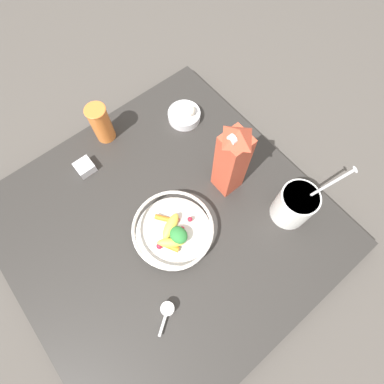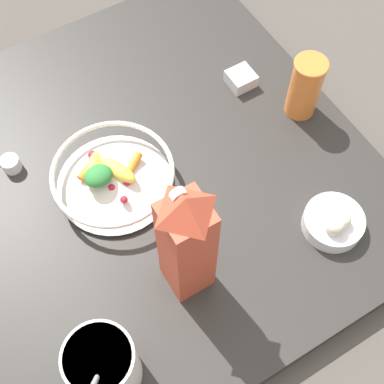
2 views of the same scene
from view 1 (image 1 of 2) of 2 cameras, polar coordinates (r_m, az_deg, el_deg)
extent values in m
plane|color=#4C4742|center=(0.96, -4.91, -6.64)|extent=(6.00, 6.00, 0.00)
cube|color=#2D2B28|center=(0.94, -5.02, -6.25)|extent=(0.90, 0.90, 0.05)
cylinder|color=silver|center=(0.91, -3.38, -7.68)|extent=(0.12, 0.12, 0.01)
cone|color=silver|center=(0.88, -3.47, -7.23)|extent=(0.23, 0.23, 0.04)
torus|color=silver|center=(0.86, -3.55, -6.85)|extent=(0.24, 0.24, 0.01)
ellipsoid|color=#EFD64C|center=(0.86, -4.10, -9.60)|extent=(0.07, 0.08, 0.03)
ellipsoid|color=#EFD64C|center=(0.87, -4.03, -6.48)|extent=(0.07, 0.09, 0.03)
cylinder|color=orange|center=(0.86, -3.79, -10.47)|extent=(0.04, 0.03, 0.02)
cylinder|color=orange|center=(0.88, -5.50, -5.37)|extent=(0.05, 0.05, 0.02)
sphere|color=red|center=(0.88, -0.39, -5.22)|extent=(0.01, 0.01, 0.01)
sphere|color=red|center=(0.87, -1.87, -6.98)|extent=(0.01, 0.01, 0.01)
sphere|color=red|center=(0.87, -3.90, -6.82)|extent=(0.02, 0.02, 0.02)
sphere|color=red|center=(0.86, -6.25, -10.22)|extent=(0.02, 0.02, 0.02)
sphere|color=red|center=(0.88, -2.89, -5.29)|extent=(0.02, 0.02, 0.02)
sphere|color=red|center=(0.88, -4.76, -6.50)|extent=(0.02, 0.02, 0.02)
ellipsoid|color=#2D7F38|center=(0.84, -2.47, -8.11)|extent=(0.06, 0.05, 0.03)
cube|color=#CC4C33|center=(0.86, 7.42, 5.31)|extent=(0.07, 0.07, 0.26)
pyramid|color=#CC4C33|center=(0.73, 8.81, 10.78)|extent=(0.07, 0.07, 0.04)
cylinder|color=white|center=(0.73, 7.65, 9.92)|extent=(0.02, 0.01, 0.02)
cylinder|color=white|center=(0.92, 18.85, -2.42)|extent=(0.11, 0.11, 0.13)
cylinder|color=white|center=(0.87, 19.90, -1.16)|extent=(0.10, 0.10, 0.02)
cylinder|color=silver|center=(0.85, 23.50, 0.57)|extent=(0.05, 0.09, 0.18)
ellipsoid|color=silver|center=(0.80, 28.66, 3.79)|extent=(0.02, 0.02, 0.01)
cylinder|color=orange|center=(1.04, -16.95, 12.40)|extent=(0.06, 0.06, 0.14)
torus|color=orange|center=(0.99, -18.04, 14.64)|extent=(0.07, 0.07, 0.01)
cube|color=silver|center=(1.03, -19.73, 4.49)|extent=(0.05, 0.05, 0.03)
cube|color=brown|center=(1.04, -19.66, 4.37)|extent=(0.05, 0.05, 0.02)
cylinder|color=white|center=(0.87, -4.65, -21.28)|extent=(0.04, 0.04, 0.03)
cylinder|color=white|center=(0.87, -5.65, -24.08)|extent=(0.04, 0.05, 0.01)
cylinder|color=white|center=(1.08, -1.49, 14.36)|extent=(0.11, 0.11, 0.03)
sphere|color=silver|center=(1.07, -1.11, 15.71)|extent=(0.03, 0.03, 0.03)
sphere|color=silver|center=(1.06, -0.34, 15.21)|extent=(0.04, 0.04, 0.04)
camera|label=2|loc=(0.64, 71.23, 43.51)|focal=50.00mm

